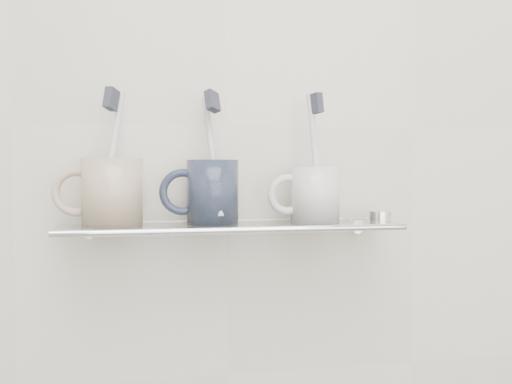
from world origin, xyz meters
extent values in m
plane|color=beige|center=(0.00, 1.10, 1.25)|extent=(2.50, 0.00, 2.50)
cube|color=silver|center=(0.00, 1.04, 1.10)|extent=(0.50, 0.12, 0.01)
cylinder|color=silver|center=(0.00, 0.98, 1.10)|extent=(0.50, 0.01, 0.01)
cylinder|color=silver|center=(-0.21, 1.09, 1.09)|extent=(0.02, 0.03, 0.02)
cylinder|color=silver|center=(0.21, 1.09, 1.09)|extent=(0.02, 0.03, 0.02)
cylinder|color=beige|center=(-0.17, 1.04, 1.15)|extent=(0.10, 0.10, 0.10)
torus|color=beige|center=(-0.22, 1.04, 1.15)|extent=(0.07, 0.01, 0.07)
cylinder|color=silver|center=(-0.17, 1.04, 1.20)|extent=(0.04, 0.05, 0.19)
cube|color=#2E313D|center=(-0.17, 1.04, 1.28)|extent=(0.02, 0.03, 0.03)
cylinder|color=black|center=(-0.03, 1.04, 1.15)|extent=(0.09, 0.09, 0.09)
torus|color=black|center=(-0.07, 1.04, 1.15)|extent=(0.07, 0.01, 0.07)
cylinder|color=#B7B7B7|center=(-0.03, 1.04, 1.20)|extent=(0.03, 0.08, 0.18)
cube|color=#2E313D|center=(-0.03, 1.04, 1.28)|extent=(0.03, 0.03, 0.04)
cylinder|color=silver|center=(0.13, 1.04, 1.14)|extent=(0.08, 0.08, 0.08)
torus|color=silver|center=(0.09, 1.04, 1.14)|extent=(0.06, 0.01, 0.06)
cylinder|color=white|center=(0.13, 1.04, 1.20)|extent=(0.03, 0.03, 0.19)
cube|color=#2E313D|center=(0.13, 1.04, 1.28)|extent=(0.02, 0.03, 0.03)
cylinder|color=silver|center=(0.24, 1.04, 1.11)|extent=(0.04, 0.04, 0.02)
camera|label=1|loc=(-0.12, 0.20, 1.18)|focal=40.00mm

